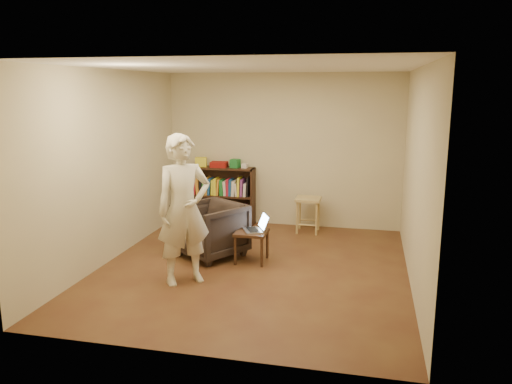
% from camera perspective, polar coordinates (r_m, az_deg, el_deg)
% --- Properties ---
extents(floor, '(4.50, 4.50, 0.00)m').
position_cam_1_polar(floor, '(6.70, -0.37, -8.72)').
color(floor, '#4A2418').
rests_on(floor, ground).
extents(ceiling, '(4.50, 4.50, 0.00)m').
position_cam_1_polar(ceiling, '(6.28, -0.40, 14.10)').
color(ceiling, white).
rests_on(ceiling, wall_back).
extents(wall_back, '(4.00, 0.00, 4.00)m').
position_cam_1_polar(wall_back, '(8.54, 3.08, 4.75)').
color(wall_back, '#BBAE8D').
rests_on(wall_back, floor).
extents(wall_left, '(0.00, 4.50, 4.50)m').
position_cam_1_polar(wall_left, '(7.08, -16.36, 2.81)').
color(wall_left, '#BBAE8D').
rests_on(wall_left, floor).
extents(wall_right, '(0.00, 4.50, 4.50)m').
position_cam_1_polar(wall_right, '(6.22, 17.86, 1.52)').
color(wall_right, '#BBAE8D').
rests_on(wall_right, floor).
extents(bookshelf, '(1.20, 0.30, 1.00)m').
position_cam_1_polar(bookshelf, '(8.78, -4.05, -0.77)').
color(bookshelf, black).
rests_on(bookshelf, floor).
extents(box_yellow, '(0.22, 0.18, 0.16)m').
position_cam_1_polar(box_yellow, '(8.78, -6.32, 3.43)').
color(box_yellow, yellow).
rests_on(box_yellow, bookshelf).
extents(red_cloth, '(0.29, 0.22, 0.09)m').
position_cam_1_polar(red_cloth, '(8.68, -4.25, 3.16)').
color(red_cloth, maroon).
rests_on(red_cloth, bookshelf).
extents(box_green, '(0.17, 0.17, 0.15)m').
position_cam_1_polar(box_green, '(8.61, -2.40, 3.28)').
color(box_green, '#1D6E2D').
rests_on(box_green, bookshelf).
extents(box_white, '(0.11, 0.11, 0.08)m').
position_cam_1_polar(box_white, '(8.57, -1.31, 3.01)').
color(box_white, silver).
rests_on(box_white, bookshelf).
extents(stool, '(0.40, 0.40, 0.58)m').
position_cam_1_polar(stool, '(8.25, 5.98, -1.43)').
color(stool, tan).
rests_on(stool, floor).
extents(armchair, '(1.15, 1.16, 0.77)m').
position_cam_1_polar(armchair, '(7.09, -5.23, -4.33)').
color(armchair, '#2B221C').
rests_on(armchair, floor).
extents(side_table, '(0.42, 0.42, 0.43)m').
position_cam_1_polar(side_table, '(6.84, -0.52, -5.09)').
color(side_table, black).
rests_on(side_table, floor).
extents(laptop, '(0.43, 0.43, 0.23)m').
position_cam_1_polar(laptop, '(6.84, 0.13, -3.99)').
color(laptop, silver).
rests_on(laptop, side_table).
extents(person, '(0.79, 0.76, 1.83)m').
position_cam_1_polar(person, '(6.05, -8.25, -2.03)').
color(person, beige).
rests_on(person, floor).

